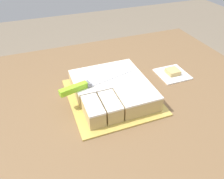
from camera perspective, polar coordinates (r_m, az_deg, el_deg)
name	(u,v)px	position (r m, az deg, el deg)	size (l,w,h in m)	color
countertop	(109,173)	(1.20, -0.82, -21.03)	(1.40, 1.10, 0.95)	brown
cake_board	(112,96)	(0.87, 0.00, -1.81)	(0.33, 0.35, 0.01)	gold
cake	(112,89)	(0.85, 0.09, 0.13)	(0.27, 0.30, 0.06)	tan
knife	(85,85)	(0.81, -7.15, 1.12)	(0.33, 0.10, 0.02)	silver
paper_napkin	(172,74)	(1.04, 15.47, 3.91)	(0.13, 0.13, 0.01)	white
brownie	(173,72)	(1.03, 15.59, 4.52)	(0.05, 0.05, 0.02)	tan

